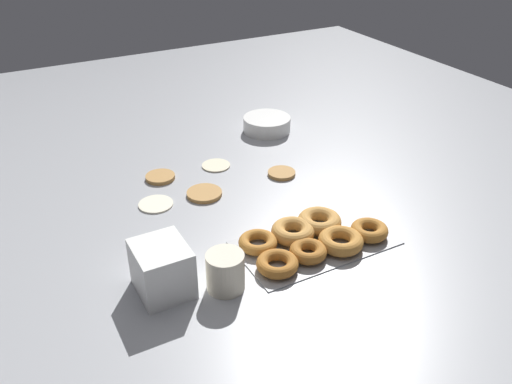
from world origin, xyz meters
TOP-DOWN VIEW (x-y plane):
  - ground_plane at (0.00, 0.00)m, footprint 3.00×3.00m
  - pancake_0 at (-0.07, 0.00)m, footprint 0.10×0.10m
  - pancake_1 at (0.04, 0.15)m, footprint 0.09×0.09m
  - pancake_2 at (-0.21, 0.02)m, footprint 0.10×0.10m
  - pancake_3 at (-0.15, 0.16)m, footprint 0.09×0.09m
  - pancake_4 at (0.20, -0.00)m, footprint 0.09×0.09m
  - donut_tray at (0.08, -0.36)m, footprint 0.40×0.22m
  - batter_bowl at (0.32, 0.32)m, footprint 0.17×0.17m
  - container_stack at (-0.32, -0.34)m, footprint 0.12×0.13m
  - paper_cup at (-0.19, -0.40)m, footprint 0.09×0.09m

SIDE VIEW (x-z plane):
  - ground_plane at x=0.00m, z-range 0.00..0.00m
  - pancake_1 at x=0.04m, z-range 0.00..0.01m
  - pancake_2 at x=-0.21m, z-range 0.00..0.01m
  - pancake_4 at x=0.20m, z-range 0.00..0.01m
  - pancake_0 at x=-0.07m, z-range 0.00..0.01m
  - pancake_3 at x=-0.15m, z-range 0.00..0.01m
  - donut_tray at x=0.08m, z-range 0.00..0.04m
  - batter_bowl at x=0.32m, z-range 0.00..0.05m
  - paper_cup at x=-0.19m, z-range 0.00..0.09m
  - container_stack at x=-0.32m, z-range 0.00..0.12m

